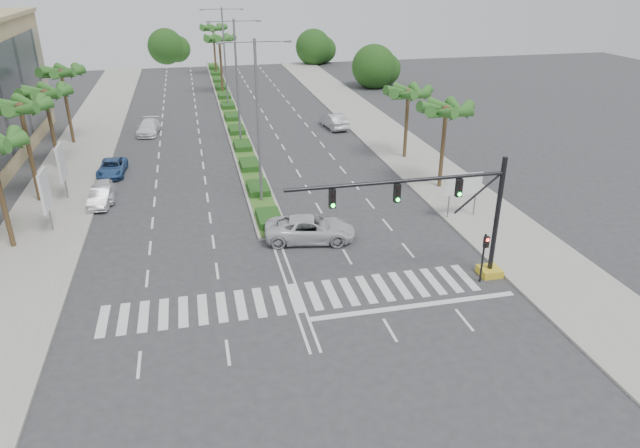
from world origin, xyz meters
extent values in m
plane|color=#333335|center=(0.00, 0.00, 0.00)|extent=(160.00, 160.00, 0.00)
cube|color=gray|center=(15.20, 20.00, 0.07)|extent=(6.00, 120.00, 0.15)
cube|color=gray|center=(-15.20, 20.00, 0.07)|extent=(6.00, 120.00, 0.15)
cube|color=gray|center=(0.00, 45.00, 0.10)|extent=(2.20, 75.00, 0.20)
cube|color=#375F20|center=(0.00, 45.00, 0.22)|extent=(1.80, 75.00, 0.04)
cube|color=gold|center=(11.50, 0.00, 0.23)|extent=(1.20, 1.20, 0.45)
cylinder|color=black|center=(11.50, 0.00, 3.70)|extent=(0.28, 0.28, 7.00)
cylinder|color=black|center=(5.50, 0.00, 6.30)|extent=(12.00, 0.20, 0.20)
cylinder|color=black|center=(10.10, 0.00, 5.20)|extent=(2.53, 0.12, 2.15)
cube|color=black|center=(9.00, 0.00, 5.65)|extent=(0.32, 0.24, 1.00)
cylinder|color=#19E533|center=(9.00, -0.14, 5.33)|extent=(0.20, 0.06, 0.20)
cube|color=black|center=(5.50, 0.00, 5.65)|extent=(0.32, 0.24, 1.00)
cylinder|color=#19E533|center=(5.50, -0.14, 5.33)|extent=(0.20, 0.06, 0.20)
cube|color=black|center=(2.00, 0.00, 5.65)|extent=(0.32, 0.24, 1.00)
cylinder|color=#19E533|center=(2.00, -0.14, 5.33)|extent=(0.20, 0.06, 0.20)
cylinder|color=black|center=(10.60, -0.60, 1.50)|extent=(0.12, 0.12, 3.00)
cube|color=black|center=(10.60, -0.75, 2.60)|extent=(0.28, 0.22, 0.65)
cylinder|color=red|center=(10.60, -0.88, 2.78)|extent=(0.18, 0.05, 0.18)
cylinder|color=slate|center=(12.50, 8.00, 1.40)|extent=(0.10, 0.10, 2.80)
cylinder|color=slate|center=(14.50, 8.00, 1.40)|extent=(0.10, 0.10, 2.80)
cube|color=#0C6638|center=(13.50, 8.00, 2.60)|extent=(2.60, 0.08, 1.50)
cube|color=white|center=(13.50, 7.95, 2.60)|extent=(2.70, 0.02, 1.60)
cylinder|color=slate|center=(-14.50, 12.00, 1.40)|extent=(0.12, 0.12, 2.80)
cube|color=white|center=(-14.50, 12.00, 3.00)|extent=(0.18, 2.10, 2.70)
cube|color=#D8594C|center=(-14.50, 12.00, 3.00)|extent=(0.12, 2.00, 2.60)
cylinder|color=slate|center=(-14.50, 18.00, 1.40)|extent=(0.12, 0.12, 2.80)
cube|color=white|center=(-14.50, 18.00, 3.00)|extent=(0.18, 2.10, 2.70)
cube|color=#D8594C|center=(-14.50, 18.00, 3.00)|extent=(0.12, 2.00, 2.60)
cylinder|color=brown|center=(-16.50, 10.00, 3.50)|extent=(0.32, 0.32, 7.00)
cone|color=#1C5B22|center=(-15.40, 10.00, 6.80)|extent=(0.90, 3.62, 1.50)
cone|color=#1C5B22|center=(-15.81, 10.86, 6.80)|extent=(3.39, 2.96, 1.50)
cylinder|color=brown|center=(-16.50, 18.00, 3.70)|extent=(0.32, 0.32, 7.40)
sphere|color=brown|center=(-16.50, 18.00, 7.30)|extent=(0.70, 0.70, 0.70)
cone|color=#1C5B22|center=(-15.40, 18.00, 7.20)|extent=(0.90, 3.62, 1.50)
cone|color=#1C5B22|center=(-15.81, 18.86, 7.20)|extent=(3.39, 2.96, 1.50)
cone|color=#1C5B22|center=(-16.74, 19.07, 7.20)|extent=(3.73, 1.68, 1.50)
cone|color=#1C5B22|center=(-17.49, 18.48, 7.20)|extent=(2.38, 3.65, 1.50)
cone|color=#1C5B22|center=(-17.49, 17.52, 7.20)|extent=(2.38, 3.65, 1.50)
cone|color=#1C5B22|center=(-16.74, 16.93, 7.20)|extent=(3.73, 1.68, 1.50)
cone|color=#1C5B22|center=(-15.81, 17.14, 7.20)|extent=(3.39, 2.96, 1.50)
cylinder|color=brown|center=(-16.50, 26.00, 3.40)|extent=(0.32, 0.32, 6.80)
sphere|color=brown|center=(-16.50, 26.00, 6.70)|extent=(0.70, 0.70, 0.70)
cone|color=#1C5B22|center=(-15.40, 26.00, 6.60)|extent=(0.90, 3.62, 1.50)
cone|color=#1C5B22|center=(-15.81, 26.86, 6.60)|extent=(3.39, 2.96, 1.50)
cone|color=#1C5B22|center=(-16.74, 27.07, 6.60)|extent=(3.73, 1.68, 1.50)
cone|color=#1C5B22|center=(-17.49, 26.48, 6.60)|extent=(2.38, 3.65, 1.50)
cone|color=#1C5B22|center=(-17.49, 25.52, 6.60)|extent=(2.38, 3.65, 1.50)
cone|color=#1C5B22|center=(-16.74, 24.93, 6.60)|extent=(3.73, 1.68, 1.50)
cone|color=#1C5B22|center=(-15.81, 25.14, 6.60)|extent=(3.39, 2.96, 1.50)
cylinder|color=brown|center=(-16.50, 34.00, 3.60)|extent=(0.32, 0.32, 7.20)
sphere|color=brown|center=(-16.50, 34.00, 7.10)|extent=(0.70, 0.70, 0.70)
cone|color=#1C5B22|center=(-15.40, 34.00, 7.00)|extent=(0.90, 3.62, 1.50)
cone|color=#1C5B22|center=(-15.81, 34.86, 7.00)|extent=(3.39, 2.96, 1.50)
cone|color=#1C5B22|center=(-16.74, 35.07, 7.00)|extent=(3.73, 1.68, 1.50)
cone|color=#1C5B22|center=(-17.49, 34.48, 7.00)|extent=(2.38, 3.65, 1.50)
cone|color=#1C5B22|center=(-17.49, 33.52, 7.00)|extent=(2.38, 3.65, 1.50)
cone|color=#1C5B22|center=(-16.74, 32.93, 7.00)|extent=(3.73, 1.68, 1.50)
cone|color=#1C5B22|center=(-15.81, 33.14, 7.00)|extent=(3.39, 2.96, 1.50)
cylinder|color=brown|center=(14.50, 14.00, 3.25)|extent=(0.32, 0.32, 6.50)
sphere|color=brown|center=(14.50, 14.00, 6.40)|extent=(0.70, 0.70, 0.70)
cone|color=#1C5B22|center=(15.60, 14.00, 6.30)|extent=(0.90, 3.62, 1.50)
cone|color=#1C5B22|center=(15.19, 14.86, 6.30)|extent=(3.39, 2.96, 1.50)
cone|color=#1C5B22|center=(14.26, 15.07, 6.30)|extent=(3.73, 1.68, 1.50)
cone|color=#1C5B22|center=(13.51, 14.48, 6.30)|extent=(2.38, 3.65, 1.50)
cone|color=#1C5B22|center=(13.51, 13.52, 6.30)|extent=(2.38, 3.65, 1.50)
cone|color=#1C5B22|center=(14.26, 12.93, 6.30)|extent=(3.73, 1.68, 1.50)
cone|color=#1C5B22|center=(15.19, 13.14, 6.30)|extent=(3.39, 2.96, 1.50)
cylinder|color=brown|center=(14.50, 22.00, 3.10)|extent=(0.32, 0.32, 6.20)
sphere|color=brown|center=(14.50, 22.00, 6.10)|extent=(0.70, 0.70, 0.70)
cone|color=#1C5B22|center=(15.60, 22.00, 6.00)|extent=(0.90, 3.62, 1.50)
cone|color=#1C5B22|center=(15.19, 22.86, 6.00)|extent=(3.39, 2.96, 1.50)
cone|color=#1C5B22|center=(14.26, 23.07, 6.00)|extent=(3.73, 1.68, 1.50)
cone|color=#1C5B22|center=(13.51, 22.48, 6.00)|extent=(2.38, 3.65, 1.50)
cone|color=#1C5B22|center=(13.51, 21.52, 6.00)|extent=(2.38, 3.65, 1.50)
cone|color=#1C5B22|center=(14.26, 20.93, 6.00)|extent=(3.73, 1.68, 1.50)
cone|color=#1C5B22|center=(15.19, 21.14, 6.00)|extent=(3.39, 2.96, 1.50)
cylinder|color=brown|center=(0.00, 55.00, 3.75)|extent=(0.32, 0.32, 7.50)
sphere|color=brown|center=(0.00, 55.00, 7.40)|extent=(0.70, 0.70, 0.70)
cone|color=#1C5B22|center=(1.10, 55.00, 7.30)|extent=(0.90, 3.62, 1.50)
cone|color=#1C5B22|center=(0.69, 55.86, 7.30)|extent=(3.39, 2.96, 1.50)
cone|color=#1C5B22|center=(-0.24, 56.07, 7.30)|extent=(3.73, 1.68, 1.50)
cone|color=#1C5B22|center=(-0.99, 55.48, 7.30)|extent=(2.38, 3.65, 1.50)
cone|color=#1C5B22|center=(-0.99, 54.52, 7.30)|extent=(2.38, 3.65, 1.50)
cone|color=#1C5B22|center=(-0.24, 53.93, 7.30)|extent=(3.73, 1.68, 1.50)
cone|color=#1C5B22|center=(0.69, 54.14, 7.30)|extent=(3.39, 2.96, 1.50)
cylinder|color=brown|center=(0.00, 70.00, 3.75)|extent=(0.32, 0.32, 7.50)
sphere|color=brown|center=(0.00, 70.00, 7.40)|extent=(0.70, 0.70, 0.70)
cone|color=#1C5B22|center=(1.10, 70.00, 7.30)|extent=(0.90, 3.62, 1.50)
cone|color=#1C5B22|center=(0.69, 70.86, 7.30)|extent=(3.39, 2.96, 1.50)
cone|color=#1C5B22|center=(-0.24, 71.07, 7.30)|extent=(3.73, 1.68, 1.50)
cone|color=#1C5B22|center=(-0.99, 70.48, 7.30)|extent=(2.38, 3.65, 1.50)
cone|color=#1C5B22|center=(-0.99, 69.52, 7.30)|extent=(2.38, 3.65, 1.50)
cone|color=#1C5B22|center=(-0.24, 68.93, 7.30)|extent=(3.73, 1.68, 1.50)
cone|color=#1C5B22|center=(0.69, 69.14, 7.30)|extent=(3.39, 2.96, 1.50)
cylinder|color=slate|center=(0.00, 14.00, 6.00)|extent=(0.20, 0.20, 12.00)
cylinder|color=slate|center=(-1.20, 14.00, 11.80)|extent=(2.40, 0.10, 0.10)
cylinder|color=slate|center=(1.20, 14.00, 11.80)|extent=(2.40, 0.10, 0.10)
cube|color=slate|center=(-2.30, 14.00, 11.75)|extent=(0.50, 0.25, 0.12)
cube|color=slate|center=(2.30, 14.00, 11.75)|extent=(0.50, 0.25, 0.12)
cylinder|color=slate|center=(0.00, 30.00, 6.00)|extent=(0.20, 0.20, 12.00)
cylinder|color=slate|center=(-1.20, 30.00, 11.80)|extent=(2.40, 0.10, 0.10)
cylinder|color=slate|center=(1.20, 30.00, 11.80)|extent=(2.40, 0.10, 0.10)
cube|color=slate|center=(-2.30, 30.00, 11.75)|extent=(0.50, 0.25, 0.12)
cube|color=slate|center=(2.30, 30.00, 11.75)|extent=(0.50, 0.25, 0.12)
cylinder|color=slate|center=(0.00, 46.00, 6.00)|extent=(0.20, 0.20, 12.00)
cylinder|color=slate|center=(-1.20, 46.00, 11.80)|extent=(2.40, 0.10, 0.10)
cylinder|color=slate|center=(1.20, 46.00, 11.80)|extent=(2.40, 0.10, 0.10)
cube|color=slate|center=(-2.30, 46.00, 11.75)|extent=(0.50, 0.25, 0.12)
cube|color=slate|center=(2.30, 46.00, 11.75)|extent=(0.50, 0.25, 0.12)
imported|color=silver|center=(-11.80, 17.48, 0.69)|extent=(1.99, 4.16, 1.37)
imported|color=silver|center=(-11.80, 16.32, 0.67)|extent=(1.75, 4.19, 1.35)
imported|color=#2D518A|center=(-11.69, 23.22, 0.65)|extent=(2.38, 4.77, 1.30)
imported|color=white|center=(-9.20, 36.07, 0.72)|extent=(2.53, 5.13, 1.43)
imported|color=silver|center=(2.26, 6.84, 0.82)|extent=(6.30, 3.75, 1.64)
imported|color=silver|center=(10.71, 33.97, 0.82)|extent=(2.32, 5.17, 1.65)
camera|label=1|loc=(-4.65, -26.17, 16.53)|focal=32.00mm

